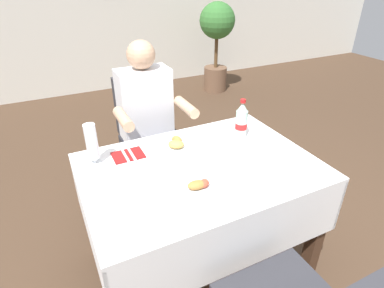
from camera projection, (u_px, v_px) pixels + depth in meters
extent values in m
plane|color=#473323|center=(229.00, 279.00, 1.94)|extent=(11.00, 11.00, 0.00)
cube|color=white|center=(200.00, 167.00, 1.68)|extent=(1.23, 0.86, 0.02)
cube|color=white|center=(243.00, 245.00, 1.44)|extent=(1.23, 0.02, 0.32)
cube|color=white|center=(171.00, 157.00, 2.10)|extent=(1.23, 0.02, 0.32)
cube|color=white|center=(89.00, 227.00, 1.53)|extent=(0.02, 0.86, 0.32)
cube|color=white|center=(285.00, 166.00, 2.00)|extent=(0.02, 0.86, 0.32)
cube|color=#472D1E|center=(317.00, 231.00, 1.79)|extent=(0.07, 0.07, 0.73)
cube|color=#472D1E|center=(92.00, 210.00, 1.95)|extent=(0.07, 0.07, 0.73)
cube|color=#472D1E|center=(243.00, 166.00, 2.37)|extent=(0.07, 0.07, 0.73)
cube|color=#2D2D33|center=(155.00, 146.00, 2.38)|extent=(0.44, 0.44, 0.08)
cube|color=#2D2D33|center=(142.00, 102.00, 2.44)|extent=(0.42, 0.06, 0.44)
cube|color=black|center=(143.00, 193.00, 2.31)|extent=(0.04, 0.04, 0.45)
cube|color=black|center=(185.00, 181.00, 2.44)|extent=(0.04, 0.04, 0.45)
cube|color=black|center=(130.00, 169.00, 2.58)|extent=(0.04, 0.04, 0.45)
cube|color=black|center=(169.00, 160.00, 2.71)|extent=(0.04, 0.04, 0.45)
cylinder|color=#282D42|center=(151.00, 193.00, 2.30)|extent=(0.10, 0.10, 0.45)
cylinder|color=#282D42|center=(171.00, 188.00, 2.36)|extent=(0.10, 0.10, 0.45)
cube|color=#282D42|center=(151.00, 147.00, 2.32)|extent=(0.34, 0.36, 0.12)
cube|color=silver|center=(145.00, 104.00, 2.23)|extent=(0.36, 0.20, 0.50)
sphere|color=tan|center=(141.00, 55.00, 2.06)|extent=(0.19, 0.19, 0.19)
cylinder|color=tan|center=(123.00, 119.00, 1.96)|extent=(0.07, 0.26, 0.07)
cylinder|color=tan|center=(186.00, 107.00, 2.12)|extent=(0.07, 0.26, 0.07)
cube|color=white|center=(208.00, 186.00, 1.51)|extent=(0.23, 0.23, 0.01)
ellipsoid|color=#C14C33|center=(204.00, 183.00, 1.49)|extent=(0.08, 0.07, 0.03)
ellipsoid|color=#B77A38|center=(197.00, 185.00, 1.48)|extent=(0.10, 0.07, 0.04)
cube|color=white|center=(176.00, 148.00, 1.82)|extent=(0.25, 0.25, 0.01)
ellipsoid|color=gold|center=(176.00, 144.00, 1.81)|extent=(0.11, 0.11, 0.04)
ellipsoid|color=#B77A38|center=(177.00, 140.00, 1.85)|extent=(0.07, 0.08, 0.05)
cylinder|color=white|center=(95.00, 162.00, 1.70)|extent=(0.07, 0.07, 0.01)
cylinder|color=white|center=(95.00, 160.00, 1.69)|extent=(0.02, 0.02, 0.03)
cylinder|color=white|center=(91.00, 141.00, 1.63)|extent=(0.06, 0.06, 0.19)
cylinder|color=#C68928|center=(93.00, 149.00, 1.66)|extent=(0.06, 0.06, 0.10)
cylinder|color=silver|center=(241.00, 124.00, 1.91)|extent=(0.07, 0.07, 0.17)
cylinder|color=red|center=(241.00, 126.00, 1.92)|extent=(0.07, 0.07, 0.04)
cone|color=silver|center=(243.00, 107.00, 1.86)|extent=(0.06, 0.06, 0.05)
cylinder|color=red|center=(243.00, 101.00, 1.84)|extent=(0.03, 0.03, 0.02)
cube|color=maroon|center=(128.00, 155.00, 1.76)|extent=(0.17, 0.13, 0.01)
cube|color=silver|center=(125.00, 155.00, 1.75)|extent=(0.01, 0.19, 0.01)
cube|color=silver|center=(131.00, 153.00, 1.77)|extent=(0.01, 0.19, 0.01)
cylinder|color=brown|center=(215.00, 79.00, 4.80)|extent=(0.34, 0.34, 0.35)
cylinder|color=brown|center=(216.00, 52.00, 4.60)|extent=(0.05, 0.05, 0.46)
sphere|color=#387533|center=(217.00, 20.00, 4.39)|extent=(0.50, 0.50, 0.50)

